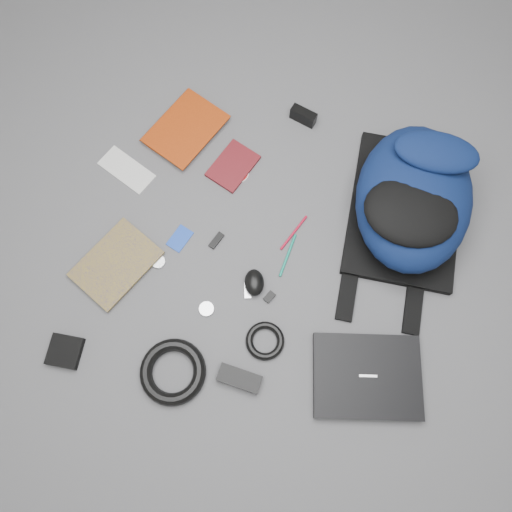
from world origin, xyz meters
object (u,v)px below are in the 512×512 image
(laptop, at_px, (367,376))
(power_brick, at_px, (239,378))
(textbook_red, at_px, (164,114))
(mouse, at_px, (254,283))
(comic_book, at_px, (96,246))
(compact_camera, at_px, (303,116))
(backpack, at_px, (414,197))
(dvd_case, at_px, (233,166))
(pouch, at_px, (65,351))

(laptop, height_order, power_brick, same)
(textbook_red, bearing_deg, mouse, -25.36)
(comic_book, height_order, compact_camera, compact_camera)
(backpack, height_order, mouse, backpack)
(power_brick, bearing_deg, laptop, 19.54)
(dvd_case, relative_size, pouch, 1.74)
(textbook_red, height_order, compact_camera, compact_camera)
(laptop, xyz_separation_m, dvd_case, (-0.59, 0.52, -0.01))
(textbook_red, bearing_deg, laptop, -16.75)
(mouse, bearing_deg, pouch, -162.97)
(laptop, relative_size, compact_camera, 3.47)
(laptop, xyz_separation_m, power_brick, (-0.35, -0.12, -0.00))
(textbook_red, xyz_separation_m, pouch, (0.02, -0.84, -0.00))
(dvd_case, distance_m, power_brick, 0.69)
(backpack, relative_size, dvd_case, 3.33)
(backpack, xyz_separation_m, compact_camera, (-0.41, 0.22, -0.09))
(textbook_red, distance_m, dvd_case, 0.31)
(compact_camera, bearing_deg, laptop, -49.11)
(comic_book, bearing_deg, textbook_red, 108.64)
(power_brick, bearing_deg, mouse, 100.08)
(dvd_case, bearing_deg, laptop, -24.56)
(compact_camera, relative_size, pouch, 0.96)
(textbook_red, distance_m, mouse, 0.67)
(mouse, bearing_deg, textbook_red, 114.13)
(mouse, bearing_deg, comic_book, 162.99)
(comic_book, bearing_deg, backpack, 47.42)
(textbook_red, relative_size, pouch, 2.74)
(mouse, xyz_separation_m, pouch, (-0.46, -0.37, -0.01))
(laptop, relative_size, comic_book, 1.24)
(backpack, xyz_separation_m, comic_book, (-0.89, -0.42, -0.10))
(comic_book, bearing_deg, mouse, 26.72)
(laptop, bearing_deg, dvd_case, 121.97)
(laptop, height_order, pouch, laptop)
(laptop, relative_size, power_brick, 2.47)
(backpack, relative_size, pouch, 5.79)
(backpack, relative_size, textbook_red, 2.11)
(mouse, xyz_separation_m, power_brick, (0.05, -0.28, -0.01))
(textbook_red, height_order, dvd_case, textbook_red)
(backpack, xyz_separation_m, mouse, (-0.38, -0.38, -0.09))
(compact_camera, bearing_deg, pouch, -102.21)
(textbook_red, height_order, comic_book, textbook_red)
(mouse, height_order, pouch, mouse)
(laptop, relative_size, mouse, 3.68)
(mouse, distance_m, power_brick, 0.29)
(dvd_case, bearing_deg, compact_camera, 72.18)
(laptop, distance_m, power_brick, 0.37)
(compact_camera, bearing_deg, mouse, -75.61)
(textbook_red, height_order, power_brick, power_brick)
(backpack, relative_size, laptop, 1.75)
(dvd_case, bearing_deg, power_brick, -52.46)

